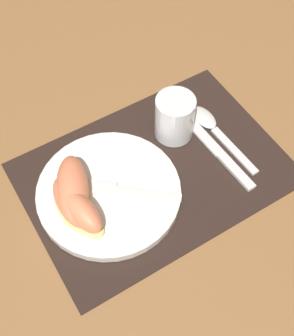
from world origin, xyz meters
TOP-DOWN VIEW (x-y plane):
  - ground_plane at (0.00, 0.00)m, footprint 3.00×3.00m
  - placemat at (0.00, 0.00)m, footprint 0.44×0.31m
  - plate at (-0.09, -0.00)m, footprint 0.24×0.24m
  - juice_glass at (0.08, 0.06)m, footprint 0.07×0.07m
  - knife at (0.12, -0.02)m, footprint 0.03×0.22m
  - spoon at (0.14, 0.03)m, footprint 0.04×0.18m
  - fork at (-0.07, -0.01)m, footprint 0.15×0.13m
  - citrus_wedge_0 at (-0.14, 0.02)m, footprint 0.10×0.14m
  - citrus_wedge_1 at (-0.16, 0.00)m, footprint 0.05×0.11m
  - citrus_wedge_2 at (-0.15, -0.02)m, footprint 0.06×0.11m

SIDE VIEW (x-z plane):
  - ground_plane at x=0.00m, z-range 0.00..0.00m
  - placemat at x=0.00m, z-range 0.00..0.00m
  - knife at x=0.12m, z-range 0.00..0.01m
  - spoon at x=0.14m, z-range 0.00..0.01m
  - plate at x=-0.09m, z-range 0.00..0.02m
  - fork at x=-0.07m, z-range 0.02..0.02m
  - citrus_wedge_1 at x=-0.16m, z-range 0.02..0.06m
  - citrus_wedge_2 at x=-0.15m, z-range 0.02..0.06m
  - citrus_wedge_0 at x=-0.14m, z-range 0.02..0.06m
  - juice_glass at x=0.08m, z-range 0.00..0.08m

